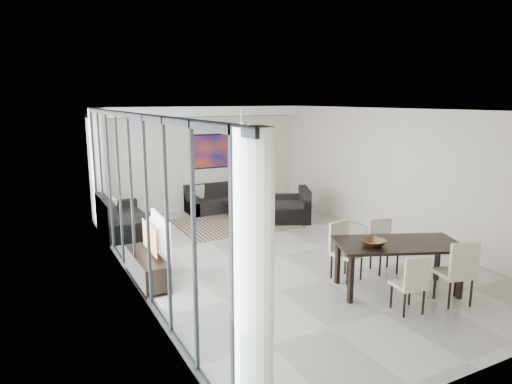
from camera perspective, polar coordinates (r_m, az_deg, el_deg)
room_shell at (r=9.19m, az=5.88°, el=1.14°), size 6.00×9.00×2.90m
window_wall at (r=7.88m, az=-14.67°, el=-0.78°), size 0.37×8.95×2.90m
soffit at (r=12.67m, az=-6.75°, el=9.98°), size 5.98×0.40×0.26m
painting at (r=13.09m, az=-4.86°, el=5.15°), size 1.68×0.04×0.98m
chandelier at (r=11.16m, az=-1.89°, el=7.69°), size 0.66×0.66×0.71m
rug at (r=11.59m, az=-2.64°, el=-3.95°), size 2.89×2.25×0.01m
coffee_table at (r=12.55m, az=-2.17°, el=-1.80°), size 1.03×1.03×0.36m
bowl_coffee at (r=12.47m, az=-1.77°, el=-0.99°), size 0.22×0.22×0.07m
sofa_main at (r=12.95m, az=-4.15°, el=-1.18°), size 2.07×0.85×0.75m
loveseat at (r=11.12m, az=-16.46°, el=-3.54°), size 0.98×1.75×0.87m
armchair at (r=11.84m, az=4.45°, el=-2.21°), size 1.30×1.33×0.86m
side_table at (r=12.09m, az=-17.95°, el=-1.86°), size 0.44×0.44×0.61m
tv_console at (r=8.20m, az=-13.48°, el=-9.23°), size 0.42×1.50×0.47m
television at (r=8.09m, az=-12.63°, el=-5.23°), size 0.20×1.17×0.67m
dining_table at (r=7.77m, az=17.34°, el=-6.64°), size 2.21×1.68×0.83m
dining_chair_sw at (r=7.11m, az=18.94°, el=-10.43°), size 0.48×0.48×0.90m
dining_chair_se at (r=7.60m, az=24.02°, el=-8.72°), size 0.58×0.58×1.03m
dining_chair_nw at (r=8.16m, az=10.79°, el=-6.66°), size 0.54×0.54×1.01m
dining_chair_ne at (r=8.69m, az=15.51°, el=-5.97°), size 0.53×0.53×0.95m
bowl_dining at (r=7.47m, az=14.47°, el=-6.16°), size 0.41×0.41×0.09m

